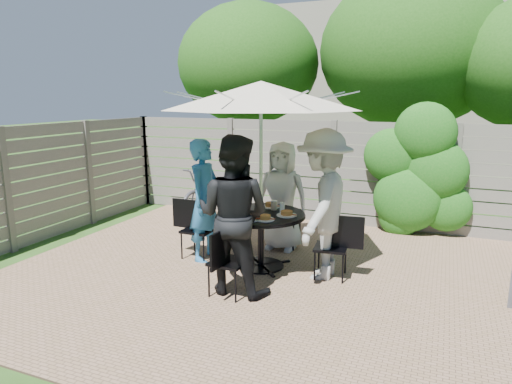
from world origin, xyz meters
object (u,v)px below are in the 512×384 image
at_px(patio_table, 261,230).
at_px(plate_left, 236,209).
at_px(person_front, 233,216).
at_px(coffee_cup, 274,206).
at_px(plate_extra, 265,218).
at_px(plate_right, 287,214).
at_px(person_back, 282,196).
at_px(plate_back, 271,205).
at_px(person_right, 323,205).
at_px(chair_right, 332,260).
at_px(chair_back, 285,228).
at_px(person_left, 205,201).
at_px(bicycle, 214,192).
at_px(plate_front, 250,218).
at_px(syrup_jug, 258,206).
at_px(glass_back, 261,203).
at_px(umbrella, 261,96).
at_px(chair_front, 229,275).
at_px(glass_left, 239,208).
at_px(chair_left, 198,241).
at_px(glass_right, 282,208).

height_order(patio_table, plate_left, plate_left).
xyz_separation_m(person_front, coffee_cup, (0.10, 1.05, -0.11)).
bearing_deg(plate_extra, patio_table, 120.82).
bearing_deg(plate_extra, plate_right, 58.89).
bearing_deg(person_back, plate_back, -90.00).
height_order(person_right, plate_left, person_right).
distance_m(person_back, person_front, 1.66).
bearing_deg(plate_back, coffee_cup, -54.61).
distance_m(chair_right, plate_left, 1.43).
distance_m(chair_back, plate_back, 0.79).
height_order(chair_right, plate_back, chair_right).
distance_m(chair_back, person_left, 1.39).
height_order(chair_right, bicycle, bicycle).
bearing_deg(plate_back, plate_front, -90.14).
height_order(person_left, syrup_jug, person_left).
bearing_deg(person_back, person_left, -135.00).
xyz_separation_m(glass_back, syrup_jug, (0.04, -0.21, 0.01)).
relative_size(chair_right, bicycle, 0.45).
bearing_deg(person_left, person_right, -90.00).
xyz_separation_m(umbrella, chair_front, (-0.00, -0.96, -2.02)).
xyz_separation_m(person_front, glass_left, (-0.26, 0.73, -0.10)).
height_order(umbrella, person_left, umbrella).
bearing_deg(person_left, person_back, -45.00).
bearing_deg(umbrella, plate_back, 89.86).
bearing_deg(plate_right, bicycle, 135.93).
relative_size(person_left, chair_front, 2.05).
bearing_deg(chair_left, person_right, -0.04).
relative_size(person_back, plate_front, 6.24).
height_order(chair_front, syrup_jug, syrup_jug).
relative_size(person_front, plate_extra, 7.73).
height_order(plate_left, glass_back, glass_back).
height_order(plate_right, coffee_cup, coffee_cup).
height_order(person_front, coffee_cup, person_front).
relative_size(person_right, plate_right, 7.26).
relative_size(chair_right, plate_front, 3.19).
distance_m(patio_table, plate_front, 0.44).
xyz_separation_m(patio_table, plate_right, (0.36, -0.00, 0.25)).
height_order(chair_left, syrup_jug, syrup_jug).
xyz_separation_m(person_front, plate_left, (-0.36, 0.83, -0.14)).
xyz_separation_m(person_front, bicycle, (-1.82, 2.94, -0.45)).
relative_size(person_right, plate_left, 7.26).
bearing_deg(person_back, chair_left, -139.28).
bearing_deg(plate_right, glass_right, 133.60).
relative_size(umbrella, chair_right, 3.06).
height_order(glass_left, coffee_cup, glass_left).
distance_m(patio_table, bicycle, 2.78).
xyz_separation_m(chair_front, glass_back, (-0.10, 1.22, 0.58)).
xyz_separation_m(plate_extra, glass_back, (-0.28, 0.56, 0.05)).
relative_size(plate_right, syrup_jug, 1.62).
height_order(chair_left, plate_extra, chair_left).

